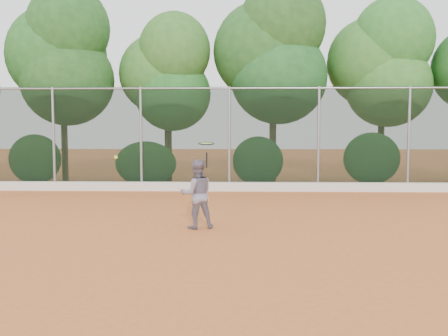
{
  "coord_description": "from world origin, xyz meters",
  "views": [
    {
      "loc": [
        0.32,
        -9.85,
        2.13
      ],
      "look_at": [
        0.0,
        1.0,
        1.25
      ],
      "focal_mm": 40.0,
      "sensor_mm": 36.0,
      "label": 1
    }
  ],
  "objects": [
    {
      "name": "ground",
      "position": [
        0.0,
        0.0,
        0.0
      ],
      "size": [
        80.0,
        80.0,
        0.0
      ],
      "primitive_type": "plane",
      "color": "#C6652E",
      "rests_on": "ground"
    },
    {
      "name": "foliage_backdrop",
      "position": [
        -0.55,
        8.98,
        4.4
      ],
      "size": [
        23.7,
        3.63,
        7.55
      ],
      "color": "#482A1B",
      "rests_on": "ground"
    },
    {
      "name": "tennis_player",
      "position": [
        -0.56,
        0.57,
        0.73
      ],
      "size": [
        0.83,
        0.73,
        1.46
      ],
      "primitive_type": "imported",
      "rotation": [
        0.0,
        0.0,
        3.42
      ],
      "color": "slate",
      "rests_on": "ground"
    },
    {
      "name": "concrete_curb",
      "position": [
        0.0,
        6.82,
        0.15
      ],
      "size": [
        24.0,
        0.2,
        0.3
      ],
      "primitive_type": "cube",
      "color": "silver",
      "rests_on": "ground"
    },
    {
      "name": "tennis_racket",
      "position": [
        -0.35,
        0.42,
        1.76
      ],
      "size": [
        0.37,
        0.37,
        0.55
      ],
      "color": "black",
      "rests_on": "ground"
    },
    {
      "name": "chainlink_fence",
      "position": [
        -0.0,
        7.0,
        1.86
      ],
      "size": [
        24.09,
        0.09,
        3.5
      ],
      "color": "black",
      "rests_on": "ground"
    },
    {
      "name": "tennis_ball_in_flight",
      "position": [
        -2.17,
        0.18,
        1.53
      ],
      "size": [
        0.07,
        0.07,
        0.07
      ],
      "color": "#CCE734",
      "rests_on": "ground"
    }
  ]
}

